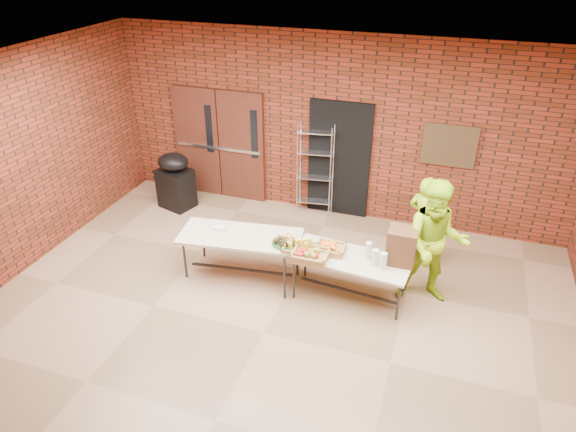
{
  "coord_description": "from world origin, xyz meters",
  "views": [
    {
      "loc": [
        1.94,
        -4.7,
        4.63
      ],
      "look_at": [
        -0.14,
        1.4,
        0.97
      ],
      "focal_mm": 32.0,
      "sensor_mm": 36.0,
      "label": 1
    }
  ],
  "objects_px": {
    "volunteer_woman": "(424,221)",
    "volunteer_man": "(435,244)",
    "covered_grill": "(175,180)",
    "table_right": "(350,261)",
    "wire_rack": "(315,170)",
    "coffee_dispenser": "(402,246)",
    "table_left": "(240,239)"
  },
  "relations": [
    {
      "from": "wire_rack",
      "to": "table_left",
      "type": "distance_m",
      "value": 2.31
    },
    {
      "from": "table_right",
      "to": "table_left",
      "type": "bearing_deg",
      "value": -173.48
    },
    {
      "from": "coffee_dispenser",
      "to": "volunteer_man",
      "type": "height_order",
      "value": "volunteer_man"
    },
    {
      "from": "coffee_dispenser",
      "to": "table_right",
      "type": "bearing_deg",
      "value": -169.12
    },
    {
      "from": "wire_rack",
      "to": "table_left",
      "type": "height_order",
      "value": "wire_rack"
    },
    {
      "from": "table_left",
      "to": "table_right",
      "type": "bearing_deg",
      "value": -7.0
    },
    {
      "from": "wire_rack",
      "to": "table_right",
      "type": "bearing_deg",
      "value": -71.17
    },
    {
      "from": "wire_rack",
      "to": "volunteer_man",
      "type": "xyz_separation_m",
      "value": [
        2.22,
        -1.89,
        0.06
      ]
    },
    {
      "from": "table_left",
      "to": "volunteer_woman",
      "type": "relative_size",
      "value": 1.26
    },
    {
      "from": "table_right",
      "to": "covered_grill",
      "type": "xyz_separation_m",
      "value": [
        -3.67,
        1.63,
        -0.08
      ]
    },
    {
      "from": "covered_grill",
      "to": "table_left",
      "type": "bearing_deg",
      "value": -22.39
    },
    {
      "from": "coffee_dispenser",
      "to": "volunteer_woman",
      "type": "xyz_separation_m",
      "value": [
        0.19,
        1.1,
        -0.19
      ]
    },
    {
      "from": "coffee_dispenser",
      "to": "covered_grill",
      "type": "xyz_separation_m",
      "value": [
        -4.32,
        1.51,
        -0.39
      ]
    },
    {
      "from": "volunteer_woman",
      "to": "volunteer_man",
      "type": "relative_size",
      "value": 0.8
    },
    {
      "from": "wire_rack",
      "to": "covered_grill",
      "type": "distance_m",
      "value": 2.59
    },
    {
      "from": "wire_rack",
      "to": "covered_grill",
      "type": "height_order",
      "value": "wire_rack"
    },
    {
      "from": "table_left",
      "to": "volunteer_woman",
      "type": "xyz_separation_m",
      "value": [
        2.48,
        1.25,
        0.07
      ]
    },
    {
      "from": "volunteer_woman",
      "to": "volunteer_man",
      "type": "height_order",
      "value": "volunteer_man"
    },
    {
      "from": "table_left",
      "to": "volunteer_man",
      "type": "bearing_deg",
      "value": -0.2
    },
    {
      "from": "coffee_dispenser",
      "to": "volunteer_woman",
      "type": "height_order",
      "value": "volunteer_woman"
    },
    {
      "from": "table_left",
      "to": "volunteer_woman",
      "type": "bearing_deg",
      "value": 18.83
    },
    {
      "from": "coffee_dispenser",
      "to": "table_left",
      "type": "bearing_deg",
      "value": -176.19
    },
    {
      "from": "table_right",
      "to": "covered_grill",
      "type": "relative_size",
      "value": 1.59
    },
    {
      "from": "volunteer_woman",
      "to": "volunteer_man",
      "type": "xyz_separation_m",
      "value": [
        0.22,
        -0.88,
        0.18
      ]
    },
    {
      "from": "covered_grill",
      "to": "volunteer_woman",
      "type": "xyz_separation_m",
      "value": [
        4.51,
        -0.41,
        0.2
      ]
    },
    {
      "from": "table_right",
      "to": "covered_grill",
      "type": "distance_m",
      "value": 4.01
    },
    {
      "from": "wire_rack",
      "to": "covered_grill",
      "type": "relative_size",
      "value": 1.6
    },
    {
      "from": "covered_grill",
      "to": "volunteer_man",
      "type": "distance_m",
      "value": 4.92
    },
    {
      "from": "coffee_dispenser",
      "to": "covered_grill",
      "type": "relative_size",
      "value": 0.47
    },
    {
      "from": "wire_rack",
      "to": "table_left",
      "type": "relative_size",
      "value": 0.92
    },
    {
      "from": "table_left",
      "to": "wire_rack",
      "type": "bearing_deg",
      "value": 70.3
    },
    {
      "from": "table_left",
      "to": "table_right",
      "type": "relative_size",
      "value": 1.09
    }
  ]
}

